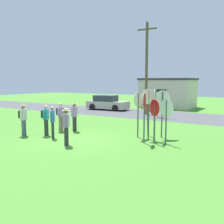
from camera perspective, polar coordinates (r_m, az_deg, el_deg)
The scene contains 19 objects.
ground_plane at distance 13.37m, azimuth -8.72°, elevation -6.10°, with size 80.00×80.00×0.00m, color #47842D.
street_asphalt at distance 23.10m, azimuth 9.85°, elevation -0.62°, with size 60.00×6.40×0.01m, color #4C4C51.
building_background at distance 29.67m, azimuth 12.36°, elevation 4.17°, with size 5.69×4.41×3.29m.
utility_pole at distance 23.30m, azimuth 7.69°, elevation 9.89°, with size 1.80×0.24×8.09m.
parked_car_on_street at distance 26.79m, azimuth -1.07°, elevation 1.98°, with size 4.41×2.23×1.51m.
stop_sign_center_cluster at distance 13.21m, azimuth 8.17°, elevation 1.64°, with size 0.68×0.46×2.61m.
stop_sign_leaning_right at distance 13.54m, azimuth 5.81°, elevation 1.32°, with size 0.13×0.81×2.44m.
stop_sign_rear_right at distance 12.89m, azimuth 9.52°, elevation 1.11°, with size 0.11×0.60×2.61m.
stop_sign_leaning_left at distance 12.32m, azimuth 7.21°, elevation 0.81°, with size 0.22×0.77×2.46m.
stop_sign_low_front at distance 12.43m, azimuth 11.99°, elevation -0.21°, with size 0.81×0.40×2.16m.
stop_sign_far_back at distance 14.13m, azimuth 7.93°, elevation -0.02°, with size 0.55×0.52×1.92m.
stop_sign_tallest at distance 13.70m, azimuth 11.12°, elevation 1.55°, with size 0.64×0.64×2.51m.
stop_sign_rear_left at distance 12.38m, azimuth 9.42°, elevation -0.20°, with size 0.73×0.49×2.15m.
person_holding_notes at distance 13.73m, azimuth -13.09°, elevation -1.81°, with size 0.44×0.42×1.69m.
person_on_left at distance 15.38m, azimuth -8.36°, elevation -0.66°, with size 0.31×0.56×1.74m.
person_in_blue at distance 14.52m, azimuth -14.54°, elevation -1.27°, with size 0.44×0.53×1.69m.
person_with_sunhat at distance 15.55m, azimuth -11.39°, elevation -0.65°, with size 0.40×0.56×1.69m.
person_in_dark_shirt at distance 12.06m, azimuth -10.17°, elevation -2.78°, with size 0.35×0.52×1.74m.
person_near_signs at distance 14.79m, azimuth -19.16°, elevation -1.17°, with size 0.44×0.53×1.74m.
Camera 1 is at (8.46, -9.91, 2.99)m, focal length 41.11 mm.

